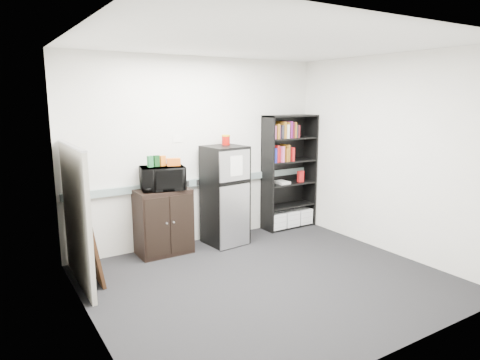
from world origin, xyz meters
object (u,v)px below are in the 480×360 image
(refrigerator, at_px, (225,195))
(cubicle_partition, at_px, (76,216))
(bookshelf, at_px, (289,173))
(microwave, at_px, (162,178))
(cabinet, at_px, (164,222))

(refrigerator, bearing_deg, cubicle_partition, -176.83)
(bookshelf, distance_m, microwave, 2.23)
(microwave, bearing_deg, bookshelf, 13.91)
(bookshelf, bearing_deg, microwave, -177.93)
(cabinet, relative_size, refrigerator, 0.63)
(refrigerator, bearing_deg, cabinet, 169.21)
(cabinet, xyz_separation_m, microwave, (0.00, -0.02, 0.61))
(bookshelf, distance_m, cubicle_partition, 3.46)
(cabinet, bearing_deg, microwave, -90.00)
(cubicle_partition, bearing_deg, microwave, 18.61)
(bookshelf, bearing_deg, cabinet, -178.34)
(cubicle_partition, height_order, cabinet, cubicle_partition)
(bookshelf, height_order, cubicle_partition, bookshelf)
(cubicle_partition, bearing_deg, bookshelf, 8.06)
(bookshelf, relative_size, cabinet, 2.05)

